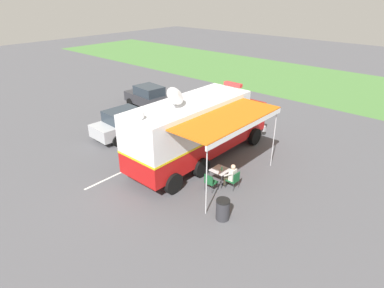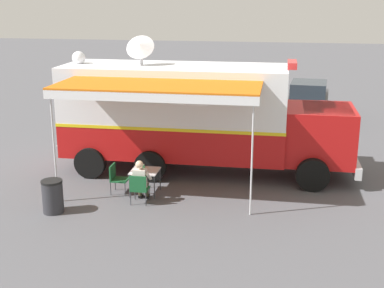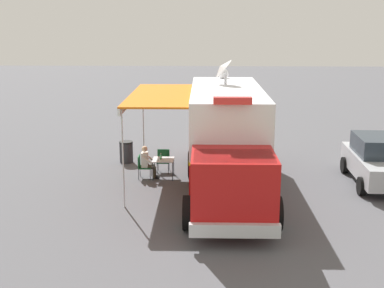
{
  "view_description": "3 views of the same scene",
  "coord_description": "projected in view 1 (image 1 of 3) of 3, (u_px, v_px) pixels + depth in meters",
  "views": [
    {
      "loc": [
        10.36,
        -11.35,
        8.55
      ],
      "look_at": [
        0.01,
        0.17,
        1.13
      ],
      "focal_mm": 30.51,
      "sensor_mm": 36.0,
      "label": 1
    },
    {
      "loc": [
        16.33,
        3.48,
        5.68
      ],
      "look_at": [
        1.71,
        0.88,
        1.42
      ],
      "focal_mm": 48.81,
      "sensor_mm": 36.0,
      "label": 2
    },
    {
      "loc": [
        0.69,
        17.89,
        5.81
      ],
      "look_at": [
        1.21,
        0.87,
        1.65
      ],
      "focal_mm": 46.99,
      "sensor_mm": 36.0,
      "label": 3
    }
  ],
  "objects": [
    {
      "name": "grass_verge",
      "position": [
        335.0,
        86.0,
        31.6
      ],
      "size": [
        80.0,
        14.0,
        0.01
      ],
      "primitive_type": "cube",
      "color": "#4C7F3D",
      "rests_on": "ground"
    },
    {
      "name": "folding_chair_beside_table",
      "position": [
        210.0,
        181.0,
        15.02
      ],
      "size": [
        0.48,
        0.48,
        0.87
      ],
      "color": "#19562D",
      "rests_on": "ground"
    },
    {
      "name": "folding_chair_at_table",
      "position": [
        234.0,
        179.0,
        15.18
      ],
      "size": [
        0.48,
        0.48,
        0.87
      ],
      "color": "#19562D",
      "rests_on": "ground"
    },
    {
      "name": "ground_plane",
      "position": [
        190.0,
        164.0,
        17.55
      ],
      "size": [
        100.0,
        100.0,
        0.0
      ],
      "primitive_type": "plane",
      "color": "#515156"
    },
    {
      "name": "lot_stripe",
      "position": [
        125.0,
        170.0,
        16.92
      ],
      "size": [
        0.16,
        4.8,
        0.01
      ],
      "primitive_type": "cube",
      "rotation": [
        0.0,
        0.0,
        0.01
      ],
      "color": "silver",
      "rests_on": "ground"
    },
    {
      "name": "water_bottle",
      "position": [
        222.0,
        168.0,
        15.44
      ],
      "size": [
        0.07,
        0.07,
        0.22
      ],
      "color": "#3F9959",
      "rests_on": "folding_table"
    },
    {
      "name": "folding_table",
      "position": [
        220.0,
        171.0,
        15.57
      ],
      "size": [
        0.81,
        0.81,
        0.73
      ],
      "color": "silver",
      "rests_on": "ground"
    },
    {
      "name": "seated_responder",
      "position": [
        231.0,
        175.0,
        15.24
      ],
      "size": [
        0.66,
        0.55,
        1.25
      ],
      "color": "silver",
      "rests_on": "ground"
    },
    {
      "name": "car_far_corner",
      "position": [
        149.0,
        97.0,
        25.45
      ],
      "size": [
        4.34,
        2.3,
        1.76
      ],
      "color": "#2D2D33",
      "rests_on": "ground"
    },
    {
      "name": "command_truck",
      "position": [
        200.0,
        127.0,
        17.19
      ],
      "size": [
        4.91,
        9.51,
        4.53
      ],
      "color": "#B71414",
      "rests_on": "ground"
    },
    {
      "name": "car_behind_truck",
      "position": [
        125.0,
        123.0,
        20.56
      ],
      "size": [
        2.15,
        4.27,
        1.76
      ],
      "color": "#B2B5BA",
      "rests_on": "ground"
    },
    {
      "name": "trash_bin",
      "position": [
        223.0,
        209.0,
        13.2
      ],
      "size": [
        0.57,
        0.57,
        0.91
      ],
      "color": "#2D2D33",
      "rests_on": "ground"
    }
  ]
}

